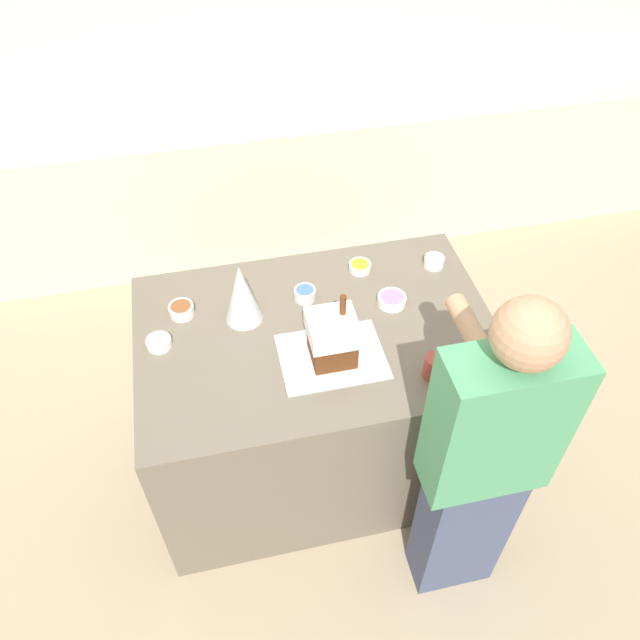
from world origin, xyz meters
TOP-DOWN VIEW (x-y plane):
  - ground_plane at (0.00, 0.00)m, footprint 12.00×12.00m
  - wall_back at (0.00, 2.14)m, footprint 8.00×0.05m
  - back_cabinet_block at (0.00, 1.81)m, footprint 6.00×0.60m
  - kitchen_island at (0.00, 0.00)m, footprint 1.47×0.98m
  - baking_tray at (0.03, -0.15)m, footprint 0.41×0.32m
  - gingerbread_house at (0.03, -0.15)m, footprint 0.19×0.19m
  - decorative_tree at (-0.28, 0.14)m, footprint 0.15×0.15m
  - candy_bowl_near_tray_left at (-0.53, 0.22)m, footprint 0.10×0.10m
  - candy_bowl_front_corner at (-0.01, 0.20)m, footprint 0.09×0.09m
  - candy_bowl_behind_tray at (0.35, 0.09)m, footprint 0.12×0.12m
  - candy_bowl_near_tray_right at (0.60, 0.28)m, footprint 0.09×0.09m
  - candy_bowl_center_rear at (0.27, 0.33)m, footprint 0.10×0.10m
  - candy_bowl_far_left at (-0.63, 0.06)m, footprint 0.10×0.10m
  - mug at (0.38, -0.32)m, footprint 0.07×0.07m
  - person at (0.44, -0.70)m, footprint 0.43×0.54m

SIDE VIEW (x-z plane):
  - ground_plane at x=0.00m, z-range 0.00..0.00m
  - kitchen_island at x=0.00m, z-range 0.00..0.91m
  - back_cabinet_block at x=0.00m, z-range 0.00..0.92m
  - person at x=0.44m, z-range 0.03..1.67m
  - baking_tray at x=0.03m, z-range 0.91..0.92m
  - candy_bowl_far_left at x=-0.63m, z-range 0.91..0.95m
  - candy_bowl_center_rear at x=0.27m, z-range 0.91..0.95m
  - candy_bowl_behind_tray at x=0.35m, z-range 0.91..0.95m
  - candy_bowl_near_tray_right at x=0.60m, z-range 0.91..0.96m
  - candy_bowl_near_tray_left at x=-0.53m, z-range 0.91..0.96m
  - candy_bowl_front_corner at x=-0.01m, z-range 0.91..0.96m
  - mug at x=0.38m, z-range 0.91..1.01m
  - gingerbread_house at x=0.03m, z-range 0.88..1.17m
  - decorative_tree at x=-0.28m, z-range 0.91..1.19m
  - wall_back at x=0.00m, z-range 0.00..2.60m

